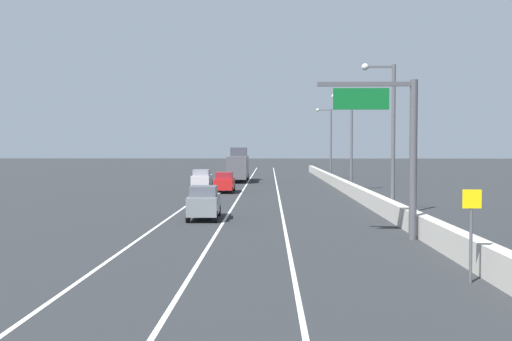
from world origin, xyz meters
The scene contains 14 objects.
ground_plane centered at (0.00, 64.00, 0.00)m, with size 320.00×320.00×0.00m, color #26282B.
lane_stripe_left centered at (-5.50, 55.00, 0.00)m, with size 0.16×130.00×0.00m, color silver.
lane_stripe_center centered at (-2.00, 55.00, 0.00)m, with size 0.16×130.00×0.00m, color silver.
lane_stripe_right centered at (1.50, 55.00, 0.00)m, with size 0.16×130.00×0.00m, color silver.
jersey_barrier_right centered at (8.02, 40.00, 0.55)m, with size 0.60×120.00×1.10m, color #B2ADA3.
overhead_sign_gantry centered at (6.67, 23.29, 4.73)m, with size 4.68×0.36×7.50m.
speed_advisory_sign centered at (7.12, 14.49, 1.76)m, with size 0.60×0.11×3.00m.
lamp_post_right_second centered at (8.18, 32.63, 5.54)m, with size 2.14×0.44×9.59m.
lamp_post_right_third centered at (8.53, 53.71, 5.54)m, with size 2.14×0.44×9.59m.
lamp_post_right_fourth centered at (8.70, 74.79, 5.54)m, with size 2.14×0.44×9.59m.
car_silver_0 centered at (-6.49, 57.33, 0.99)m, with size 2.00×4.46×1.99m.
car_red_1 centered at (-3.65, 51.72, 0.99)m, with size 1.83×4.41×1.98m.
car_gray_2 centered at (-3.28, 30.79, 1.01)m, with size 1.94×4.30×2.04m.
box_truck centered at (-3.32, 69.87, 1.98)m, with size 2.53×9.88×4.32m.
Camera 1 is at (0.67, -4.16, 4.34)m, focal length 40.91 mm.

